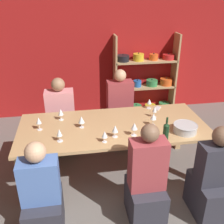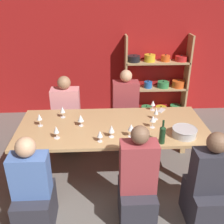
{
  "view_description": "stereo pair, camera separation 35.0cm",
  "coord_description": "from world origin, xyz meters",
  "px_view_note": "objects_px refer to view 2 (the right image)",
  "views": [
    {
      "loc": [
        -0.64,
        -1.33,
        2.45
      ],
      "look_at": [
        -0.13,
        1.79,
        0.93
      ],
      "focal_mm": 42.0,
      "sensor_mm": 36.0,
      "label": 1
    },
    {
      "loc": [
        -0.29,
        -1.37,
        2.45
      ],
      "look_at": [
        -0.13,
        1.79,
        0.93
      ],
      "focal_mm": 42.0,
      "sensor_mm": 36.0,
      "label": 2
    }
  ],
  "objects_px": {
    "wine_glass_white_a": "(153,103)",
    "person_near_c": "(137,188)",
    "wine_glass_white_e": "(56,130)",
    "person_far_b": "(67,120)",
    "mixing_bowl": "(184,132)",
    "person_near_a": "(34,196)",
    "dining_table": "(112,131)",
    "wine_glass_white_b": "(39,117)",
    "wine_glass_empty_a": "(153,119)",
    "wine_glass_white_d": "(131,128)",
    "wine_glass_red_a": "(100,134)",
    "cell_phone": "(161,110)",
    "shelf_unit": "(157,84)",
    "wine_glass_empty_c": "(156,111)",
    "wine_glass_red_b": "(62,110)",
    "wine_glass_white_c": "(81,118)",
    "person_near_b": "(208,191)",
    "person_far_a": "(125,116)",
    "wine_glass_empty_b": "(111,129)",
    "wine_bottle_green": "(162,134)"
  },
  "relations": [
    {
      "from": "person_far_a",
      "to": "wine_glass_white_a",
      "type": "bearing_deg",
      "value": 127.23
    },
    {
      "from": "wine_glass_white_c",
      "to": "wine_glass_empty_c",
      "type": "distance_m",
      "value": 1.04
    },
    {
      "from": "shelf_unit",
      "to": "wine_glass_white_e",
      "type": "xyz_separation_m",
      "value": [
        -1.7,
        -2.23,
        0.23
      ]
    },
    {
      "from": "wine_glass_red_a",
      "to": "person_near_b",
      "type": "relative_size",
      "value": 0.13
    },
    {
      "from": "mixing_bowl",
      "to": "wine_glass_red_a",
      "type": "distance_m",
      "value": 1.04
    },
    {
      "from": "wine_glass_red_a",
      "to": "cell_phone",
      "type": "distance_m",
      "value": 1.22
    },
    {
      "from": "wine_bottle_green",
      "to": "wine_glass_red_b",
      "type": "distance_m",
      "value": 1.44
    },
    {
      "from": "wine_glass_empty_c",
      "to": "person_far_a",
      "type": "height_order",
      "value": "person_far_a"
    },
    {
      "from": "wine_glass_white_a",
      "to": "person_near_c",
      "type": "relative_size",
      "value": 0.13
    },
    {
      "from": "wine_glass_empty_b",
      "to": "wine_glass_white_a",
      "type": "bearing_deg",
      "value": 48.53
    },
    {
      "from": "mixing_bowl",
      "to": "wine_bottle_green",
      "type": "relative_size",
      "value": 1.02
    },
    {
      "from": "shelf_unit",
      "to": "wine_glass_empty_a",
      "type": "height_order",
      "value": "shelf_unit"
    },
    {
      "from": "wine_glass_white_d",
      "to": "cell_phone",
      "type": "relative_size",
      "value": 1.06
    },
    {
      "from": "wine_glass_empty_a",
      "to": "wine_glass_white_d",
      "type": "xyz_separation_m",
      "value": [
        -0.31,
        -0.21,
        -0.0
      ]
    },
    {
      "from": "wine_glass_white_e",
      "to": "person_far_b",
      "type": "xyz_separation_m",
      "value": [
        -0.02,
        1.17,
        -0.46
      ]
    },
    {
      "from": "wine_glass_empty_a",
      "to": "person_far_b",
      "type": "xyz_separation_m",
      "value": [
        -1.24,
        0.96,
        -0.47
      ]
    },
    {
      "from": "wine_glass_empty_a",
      "to": "person_near_c",
      "type": "distance_m",
      "value": 0.94
    },
    {
      "from": "mixing_bowl",
      "to": "person_near_a",
      "type": "bearing_deg",
      "value": -162.5
    },
    {
      "from": "wine_glass_white_b",
      "to": "cell_phone",
      "type": "height_order",
      "value": "wine_glass_white_b"
    },
    {
      "from": "wine_bottle_green",
      "to": "wine_glass_white_a",
      "type": "height_order",
      "value": "wine_bottle_green"
    },
    {
      "from": "wine_glass_white_b",
      "to": "person_near_a",
      "type": "distance_m",
      "value": 1.04
    },
    {
      "from": "shelf_unit",
      "to": "person_far_b",
      "type": "xyz_separation_m",
      "value": [
        -1.72,
        -1.06,
        -0.23
      ]
    },
    {
      "from": "wine_glass_white_a",
      "to": "cell_phone",
      "type": "bearing_deg",
      "value": -13.58
    },
    {
      "from": "cell_phone",
      "to": "person_near_a",
      "type": "bearing_deg",
      "value": -141.91
    },
    {
      "from": "wine_glass_white_a",
      "to": "wine_glass_white_c",
      "type": "relative_size",
      "value": 0.96
    },
    {
      "from": "person_near_a",
      "to": "person_near_c",
      "type": "bearing_deg",
      "value": 1.13
    },
    {
      "from": "wine_glass_empty_b",
      "to": "wine_glass_white_c",
      "type": "distance_m",
      "value": 0.5
    },
    {
      "from": "wine_glass_white_a",
      "to": "person_near_c",
      "type": "distance_m",
      "value": 1.42
    },
    {
      "from": "wine_glass_red_b",
      "to": "wine_glass_white_c",
      "type": "distance_m",
      "value": 0.37
    },
    {
      "from": "wine_bottle_green",
      "to": "wine_glass_red_b",
      "type": "height_order",
      "value": "wine_bottle_green"
    },
    {
      "from": "wine_glass_empty_a",
      "to": "wine_glass_white_c",
      "type": "relative_size",
      "value": 1.05
    },
    {
      "from": "wine_glass_white_a",
      "to": "person_far_b",
      "type": "distance_m",
      "value": 1.48
    },
    {
      "from": "dining_table",
      "to": "wine_glass_white_b",
      "type": "distance_m",
      "value": 0.98
    },
    {
      "from": "mixing_bowl",
      "to": "wine_bottle_green",
      "type": "bearing_deg",
      "value": -155.33
    },
    {
      "from": "mixing_bowl",
      "to": "wine_glass_white_a",
      "type": "relative_size",
      "value": 1.98
    },
    {
      "from": "wine_glass_white_e",
      "to": "wine_glass_empty_c",
      "type": "distance_m",
      "value": 1.37
    },
    {
      "from": "wine_glass_white_b",
      "to": "person_near_c",
      "type": "relative_size",
      "value": 0.14
    },
    {
      "from": "wine_glass_white_d",
      "to": "wine_glass_white_e",
      "type": "height_order",
      "value": "wine_glass_white_d"
    },
    {
      "from": "mixing_bowl",
      "to": "wine_glass_white_d",
      "type": "distance_m",
      "value": 0.66
    },
    {
      "from": "wine_bottle_green",
      "to": "wine_glass_empty_c",
      "type": "height_order",
      "value": "wine_bottle_green"
    },
    {
      "from": "wine_glass_white_b",
      "to": "person_near_b",
      "type": "distance_m",
      "value": 2.22
    },
    {
      "from": "shelf_unit",
      "to": "wine_glass_empty_c",
      "type": "xyz_separation_m",
      "value": [
        -0.4,
        -1.8,
        0.24
      ]
    },
    {
      "from": "person_far_a",
      "to": "wine_glass_red_a",
      "type": "bearing_deg",
      "value": 71.58
    },
    {
      "from": "wine_glass_empty_a",
      "to": "person_near_a",
      "type": "distance_m",
      "value": 1.69
    },
    {
      "from": "wine_bottle_green",
      "to": "person_far_b",
      "type": "height_order",
      "value": "person_far_b"
    },
    {
      "from": "wine_bottle_green",
      "to": "wine_glass_white_b",
      "type": "xyz_separation_m",
      "value": [
        -1.51,
        0.5,
        0.01
      ]
    },
    {
      "from": "mixing_bowl",
      "to": "wine_glass_empty_a",
      "type": "relative_size",
      "value": 1.81
    },
    {
      "from": "mixing_bowl",
      "to": "wine_glass_red_a",
      "type": "xyz_separation_m",
      "value": [
        -1.04,
        -0.07,
        0.04
      ]
    },
    {
      "from": "dining_table",
      "to": "wine_glass_red_b",
      "type": "relative_size",
      "value": 14.94
    },
    {
      "from": "wine_glass_red_a",
      "to": "wine_glass_empty_c",
      "type": "relative_size",
      "value": 0.85
    }
  ]
}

